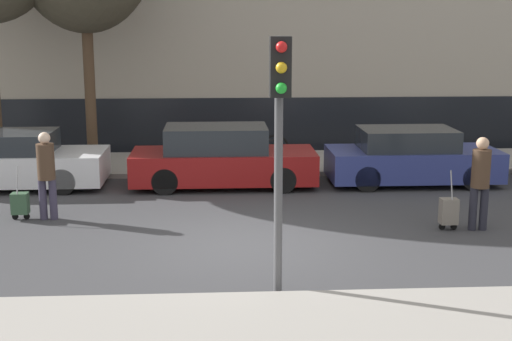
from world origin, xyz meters
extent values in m
plane|color=#38383A|center=(0.00, 0.00, 0.00)|extent=(80.00, 80.00, 0.00)
cube|color=gray|center=(0.00, -3.75, 0.06)|extent=(28.00, 2.50, 0.12)
cube|color=gray|center=(0.00, 7.00, 0.06)|extent=(28.00, 3.00, 0.12)
cube|color=black|center=(0.00, 9.18, 0.80)|extent=(27.44, 0.06, 1.60)
cube|color=silver|center=(-5.29, 4.73, 0.49)|extent=(4.43, 1.79, 0.70)
cube|color=#23282D|center=(-5.46, 4.73, 1.08)|extent=(2.44, 1.58, 0.47)
cylinder|color=black|center=(-3.91, 3.92, 0.30)|extent=(0.60, 0.18, 0.60)
cylinder|color=black|center=(-3.91, 5.54, 0.30)|extent=(0.60, 0.18, 0.60)
cube|color=maroon|center=(-0.28, 4.57, 0.49)|extent=(4.31, 1.72, 0.70)
cube|color=#23282D|center=(-0.45, 4.57, 1.14)|extent=(2.37, 1.51, 0.59)
cylinder|color=black|center=(1.05, 3.80, 0.30)|extent=(0.60, 0.18, 0.60)
cylinder|color=black|center=(1.05, 5.33, 0.30)|extent=(0.60, 0.18, 0.60)
cylinder|color=black|center=(-1.62, 3.80, 0.30)|extent=(0.60, 0.18, 0.60)
cylinder|color=black|center=(-1.62, 5.33, 0.30)|extent=(0.60, 0.18, 0.60)
cube|color=navy|center=(4.24, 4.57, 0.49)|extent=(4.02, 1.70, 0.70)
cube|color=#23282D|center=(4.08, 4.57, 1.09)|extent=(2.21, 1.50, 0.50)
cylinder|color=black|center=(5.48, 3.81, 0.30)|extent=(0.60, 0.18, 0.60)
cylinder|color=black|center=(5.48, 5.33, 0.30)|extent=(0.60, 0.18, 0.60)
cylinder|color=black|center=(2.99, 3.81, 0.30)|extent=(0.60, 0.18, 0.60)
cylinder|color=black|center=(2.99, 5.33, 0.30)|extent=(0.60, 0.18, 0.60)
cylinder|color=#383347|center=(-3.87, 1.88, 0.40)|extent=(0.15, 0.15, 0.81)
cylinder|color=#383347|center=(-3.67, 1.87, 0.40)|extent=(0.15, 0.15, 0.81)
cylinder|color=#473323|center=(-3.77, 1.87, 1.16)|extent=(0.34, 0.34, 0.70)
sphere|color=beige|center=(-3.77, 1.87, 1.62)|extent=(0.23, 0.23, 0.23)
cube|color=#335138|center=(-4.32, 1.89, 0.33)|extent=(0.32, 0.24, 0.42)
cylinder|color=black|center=(-4.43, 1.89, 0.06)|extent=(0.12, 0.03, 0.12)
cylinder|color=black|center=(-4.21, 1.89, 0.06)|extent=(0.12, 0.03, 0.12)
cylinder|color=gray|center=(-4.32, 1.82, 0.81)|extent=(0.02, 0.19, 0.53)
cylinder|color=#23232D|center=(4.31, 0.68, 0.41)|extent=(0.15, 0.15, 0.82)
cylinder|color=#23232D|center=(4.51, 0.67, 0.41)|extent=(0.15, 0.15, 0.82)
cylinder|color=#473323|center=(4.41, 0.68, 1.17)|extent=(0.34, 0.34, 0.71)
sphere|color=tan|center=(4.41, 0.68, 1.64)|extent=(0.23, 0.23, 0.23)
cube|color=slate|center=(3.87, 0.71, 0.36)|extent=(0.32, 0.24, 0.48)
cylinder|color=black|center=(3.75, 0.71, 0.06)|extent=(0.12, 0.03, 0.12)
cylinder|color=black|center=(3.98, 0.71, 0.06)|extent=(0.12, 0.03, 0.12)
cylinder|color=gray|center=(3.87, 0.64, 0.88)|extent=(0.02, 0.19, 0.53)
cylinder|color=#515154|center=(0.40, -2.25, 1.82)|extent=(0.12, 0.12, 3.64)
cube|color=black|center=(0.40, -2.43, 3.24)|extent=(0.28, 0.24, 0.80)
sphere|color=red|center=(0.40, -2.58, 3.51)|extent=(0.15, 0.15, 0.15)
sphere|color=gold|center=(0.40, -2.58, 3.24)|extent=(0.15, 0.15, 0.15)
sphere|color=green|center=(0.40, -2.58, 2.98)|extent=(0.15, 0.15, 0.15)
torus|color=black|center=(1.15, 7.02, 0.48)|extent=(0.72, 0.06, 0.72)
torus|color=black|center=(0.10, 7.02, 0.48)|extent=(0.72, 0.06, 0.72)
cylinder|color=black|center=(0.63, 7.02, 0.68)|extent=(1.00, 0.05, 0.05)
cylinder|color=black|center=(0.44, 7.02, 0.88)|extent=(0.04, 0.04, 0.40)
cylinder|color=#4C3826|center=(-3.71, 6.81, 2.09)|extent=(0.28, 0.28, 3.94)
camera|label=1|loc=(-0.46, -11.90, 3.84)|focal=50.00mm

